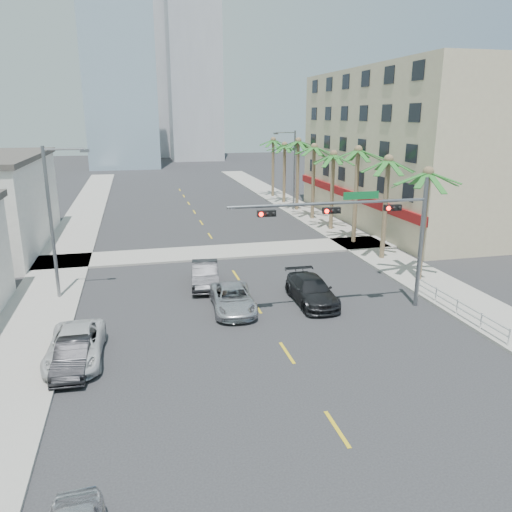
{
  "coord_description": "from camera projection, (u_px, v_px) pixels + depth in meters",
  "views": [
    {
      "loc": [
        -6.34,
        -16.1,
        10.62
      ],
      "look_at": [
        -0.42,
        8.38,
        3.5
      ],
      "focal_mm": 35.0,
      "sensor_mm": 36.0,
      "label": 1
    }
  ],
  "objects": [
    {
      "name": "palm_tree_0",
      "position": [
        428.0,
        174.0,
        31.31
      ],
      "size": [
        4.8,
        4.8,
        7.8
      ],
      "color": "brown",
      "rests_on": "ground"
    },
    {
      "name": "palm_tree_7",
      "position": [
        273.0,
        141.0,
        65.26
      ],
      "size": [
        4.8,
        4.8,
        8.16
      ],
      "color": "brown",
      "rests_on": "ground"
    },
    {
      "name": "palm_tree_1",
      "position": [
        389.0,
        161.0,
        36.07
      ],
      "size": [
        4.8,
        4.8,
        8.16
      ],
      "color": "brown",
      "rests_on": "ground"
    },
    {
      "name": "car_lane_left",
      "position": [
        205.0,
        275.0,
        31.96
      ],
      "size": [
        2.23,
        4.91,
        1.56
      ],
      "primitive_type": "imported",
      "rotation": [
        0.0,
        0.0,
        -0.13
      ],
      "color": "black",
      "rests_on": "ground"
    },
    {
      "name": "streetlight_left",
      "position": [
        54.0,
        216.0,
        28.61
      ],
      "size": [
        2.55,
        0.25,
        9.0
      ],
      "color": "slate",
      "rests_on": "ground"
    },
    {
      "name": "tower_far_left",
      "position": [
        118.0,
        46.0,
        99.89
      ],
      "size": [
        14.0,
        14.0,
        48.0
      ],
      "primitive_type": "cube",
      "color": "#99B2C6",
      "rests_on": "ground"
    },
    {
      "name": "palm_tree_5",
      "position": [
        298.0,
        142.0,
        55.43
      ],
      "size": [
        4.8,
        4.8,
        8.52
      ],
      "color": "brown",
      "rests_on": "ground"
    },
    {
      "name": "palm_tree_3",
      "position": [
        334.0,
        155.0,
        45.9
      ],
      "size": [
        4.8,
        4.8,
        7.8
      ],
      "color": "brown",
      "rests_on": "ground"
    },
    {
      "name": "palm_tree_6",
      "position": [
        285.0,
        146.0,
        60.49
      ],
      "size": [
        4.8,
        4.8,
        7.8
      ],
      "color": "brown",
      "rests_on": "ground"
    },
    {
      "name": "car_parked_far",
      "position": [
        75.0,
        346.0,
        22.22
      ],
      "size": [
        2.43,
        5.13,
        1.42
      ],
      "primitive_type": "imported",
      "rotation": [
        0.0,
        0.0,
        -0.02
      ],
      "color": "silver",
      "rests_on": "ground"
    },
    {
      "name": "sidewalk_left",
      "position": [
        59.0,
        270.0,
        35.35
      ],
      "size": [
        4.0,
        120.0,
        0.15
      ],
      "primitive_type": "cube",
      "color": "gray",
      "rests_on": "ground"
    },
    {
      "name": "sidewalk_cross",
      "position": [
        221.0,
        252.0,
        39.94
      ],
      "size": [
        80.0,
        4.0,
        0.15
      ],
      "primitive_type": "cube",
      "color": "gray",
      "rests_on": "ground"
    },
    {
      "name": "guardrail",
      "position": [
        457.0,
        305.0,
        27.14
      ],
      "size": [
        0.08,
        8.08,
        1.0
      ],
      "color": "silver",
      "rests_on": "ground"
    },
    {
      "name": "tower_far_center",
      "position": [
        141.0,
        74.0,
        129.9
      ],
      "size": [
        16.0,
        16.0,
        42.0
      ],
      "primitive_type": "cube",
      "color": "#ADADB2",
      "rests_on": "ground"
    },
    {
      "name": "traffic_signal_mast",
      "position": [
        370.0,
        223.0,
        26.75
      ],
      "size": [
        11.12,
        0.54,
        7.2
      ],
      "color": "slate",
      "rests_on": "ground"
    },
    {
      "name": "ground",
      "position": [
        317.0,
        399.0,
        19.38
      ],
      "size": [
        260.0,
        260.0,
        0.0
      ],
      "primitive_type": "plane",
      "color": "#262628",
      "rests_on": "ground"
    },
    {
      "name": "tower_far_right",
      "position": [
        193.0,
        29.0,
        116.14
      ],
      "size": [
        12.0,
        12.0,
        60.0
      ],
      "primitive_type": "cube",
      "color": "#ADADB2",
      "rests_on": "ground"
    },
    {
      "name": "streetlight_right",
      "position": [
        293.0,
        167.0,
        56.04
      ],
      "size": [
        2.55,
        0.25,
        9.0
      ],
      "color": "slate",
      "rests_on": "ground"
    },
    {
      "name": "building_right",
      "position": [
        421.0,
        147.0,
        50.38
      ],
      "size": [
        15.25,
        28.0,
        15.0
      ],
      "color": "#C6B28C",
      "rests_on": "ground"
    },
    {
      "name": "palm_tree_2",
      "position": [
        358.0,
        151.0,
        40.84
      ],
      "size": [
        4.8,
        4.8,
        8.52
      ],
      "color": "brown",
      "rests_on": "ground"
    },
    {
      "name": "car_parked_mid",
      "position": [
        74.0,
        356.0,
        21.43
      ],
      "size": [
        1.59,
        4.03,
        1.3
      ],
      "primitive_type": "imported",
      "rotation": [
        0.0,
        0.0,
        -0.05
      ],
      "color": "black",
      "rests_on": "ground"
    },
    {
      "name": "car_lane_center",
      "position": [
        233.0,
        299.0,
        28.01
      ],
      "size": [
        2.57,
        5.06,
        1.37
      ],
      "primitive_type": "imported",
      "rotation": [
        0.0,
        0.0,
        -0.06
      ],
      "color": "silver",
      "rests_on": "ground"
    },
    {
      "name": "sidewalk_right",
      "position": [
        370.0,
        249.0,
        40.78
      ],
      "size": [
        4.0,
        120.0,
        0.15
      ],
      "primitive_type": "cube",
      "color": "gray",
      "rests_on": "ground"
    },
    {
      "name": "car_lane_right",
      "position": [
        311.0,
        290.0,
        29.16
      ],
      "size": [
        2.15,
        5.21,
        1.51
      ],
      "primitive_type": "imported",
      "rotation": [
        0.0,
        0.0,
        -0.01
      ],
      "color": "black",
      "rests_on": "ground"
    },
    {
      "name": "palm_tree_4",
      "position": [
        314.0,
        148.0,
        50.66
      ],
      "size": [
        4.8,
        4.8,
        8.16
      ],
      "color": "brown",
      "rests_on": "ground"
    }
  ]
}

